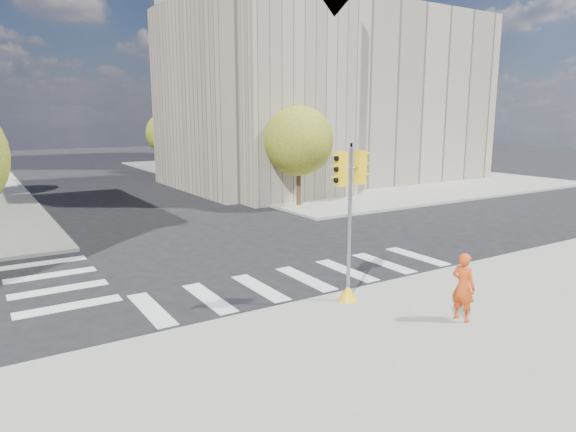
% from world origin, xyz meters
% --- Properties ---
extents(ground, '(160.00, 160.00, 0.00)m').
position_xyz_m(ground, '(0.00, 0.00, 0.00)').
color(ground, black).
rests_on(ground, ground).
extents(sidewalk_near, '(30.00, 14.00, 0.15)m').
position_xyz_m(sidewalk_near, '(0.00, -11.00, 0.07)').
color(sidewalk_near, gray).
rests_on(sidewalk_near, ground).
extents(sidewalk_far_right, '(28.00, 40.00, 0.15)m').
position_xyz_m(sidewalk_far_right, '(20.00, 26.00, 0.07)').
color(sidewalk_far_right, gray).
rests_on(sidewalk_far_right, ground).
extents(civic_building, '(26.00, 16.00, 19.39)m').
position_xyz_m(civic_building, '(15.59, 19.12, 7.26)').
color(civic_building, '#9F927E').
rests_on(civic_building, ground).
extents(office_tower, '(20.00, 18.00, 30.00)m').
position_xyz_m(office_tower, '(22.00, 42.00, 15.00)').
color(office_tower, '#9EA0A3').
rests_on(office_tower, ground).
extents(tree_re_near, '(4.20, 4.20, 6.16)m').
position_xyz_m(tree_re_near, '(7.50, 10.00, 4.05)').
color(tree_re_near, '#382616').
rests_on(tree_re_near, ground).
extents(tree_re_mid, '(4.60, 4.60, 6.66)m').
position_xyz_m(tree_re_mid, '(7.50, 22.00, 4.35)').
color(tree_re_mid, '#382616').
rests_on(tree_re_mid, ground).
extents(tree_re_far, '(4.00, 4.00, 5.88)m').
position_xyz_m(tree_re_far, '(7.50, 34.00, 3.87)').
color(tree_re_far, '#382616').
rests_on(tree_re_far, ground).
extents(lamp_near, '(0.35, 0.18, 8.11)m').
position_xyz_m(lamp_near, '(8.00, 14.00, 4.58)').
color(lamp_near, black).
rests_on(lamp_near, sidewalk_far_right).
extents(lamp_far, '(0.35, 0.18, 8.11)m').
position_xyz_m(lamp_far, '(8.00, 28.00, 4.58)').
color(lamp_far, black).
rests_on(lamp_far, sidewalk_far_right).
extents(traffic_signal, '(1.07, 0.56, 4.64)m').
position_xyz_m(traffic_signal, '(-0.43, -4.75, 2.12)').
color(traffic_signal, yellow).
rests_on(traffic_signal, sidewalk_near).
extents(photographer, '(0.51, 0.72, 1.86)m').
position_xyz_m(photographer, '(1.21, -7.55, 1.08)').
color(photographer, '#D24513').
rests_on(photographer, sidewalk_near).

